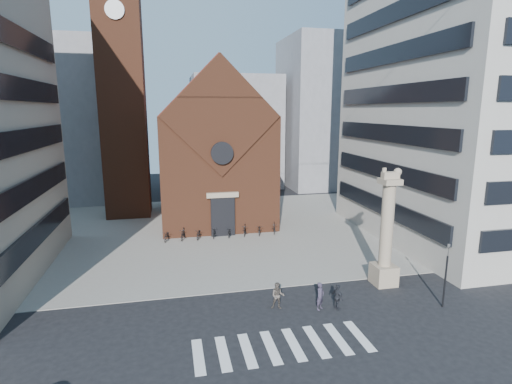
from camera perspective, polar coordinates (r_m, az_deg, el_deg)
The scene contains 22 objects.
ground at distance 25.71m, azimuth 0.61°, elevation -17.71°, with size 120.00×120.00×0.00m, color black.
piazza at distance 43.02m, azimuth -5.10°, elevation -5.40°, with size 46.00×30.00×0.05m, color gray.
zebra_crossing at distance 23.34m, azimuth 3.79°, elevation -21.05°, with size 10.20×3.20×0.01m, color white, non-canonical shape.
church at distance 47.37m, azimuth -6.21°, elevation 5.98°, with size 12.00×16.65×18.00m.
campanile at distance 50.17m, azimuth -18.62°, elevation 14.64°, with size 5.50×5.50×31.20m.
building_right at distance 44.72m, azimuth 29.23°, elevation 14.57°, with size 18.00×22.00×32.00m, color #AAA59A.
bg_block_left at distance 63.63m, azimuth -26.29°, elevation 9.02°, with size 16.00×14.00×22.00m, color gray.
bg_block_mid at distance 67.84m, azimuth -3.00°, elevation 8.59°, with size 14.00×12.00×18.00m, color gray.
bg_block_right at distance 69.33m, azimuth 10.81°, elevation 10.95°, with size 16.00×14.00×24.00m, color gray.
lion_column at distance 30.45m, azimuth 18.09°, elevation -6.43°, with size 1.63×1.60×8.68m.
traffic_light at distance 28.83m, azimuth 25.49°, elevation -10.51°, with size 0.13×0.16×4.30m.
pedestrian_0 at distance 26.72m, azimuth 9.16°, elevation -14.46°, with size 0.67×0.44×1.82m, color #332C3D.
pedestrian_1 at distance 26.52m, azimuth 3.14°, elevation -14.60°, with size 0.86×0.67×1.77m, color #4F473F.
pedestrian_2 at distance 26.91m, azimuth 11.56°, elevation -14.53°, with size 0.99×0.41×1.68m, color #222329.
scooter_0 at distance 40.19m, azimuth -12.60°, elevation -6.10°, with size 0.66×1.90×1.00m, color black.
scooter_1 at distance 40.18m, azimuth -10.39°, elevation -5.93°, with size 0.52×1.85×1.11m, color black.
scooter_2 at distance 40.27m, azimuth -8.17°, elevation -5.89°, with size 0.66×1.90×1.00m, color black.
scooter_3 at distance 40.38m, azimuth -5.97°, elevation -5.70°, with size 0.52×1.85×1.11m, color black.
scooter_4 at distance 40.58m, azimuth -3.78°, elevation -5.66°, with size 0.66×1.90×1.00m, color black.
scooter_5 at distance 40.81m, azimuth -1.62°, elevation -5.46°, with size 0.52×1.85×1.11m, color black.
scooter_6 at distance 41.13m, azimuth 0.51°, elevation -5.39°, with size 0.66×1.90×1.00m, color black.
scooter_7 at distance 41.47m, azimuth 2.61°, elevation -5.18°, with size 0.52×1.85×1.11m, color black.
Camera 1 is at (-5.05, -21.83, 12.60)m, focal length 28.00 mm.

